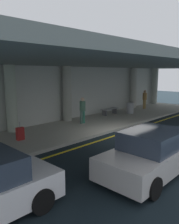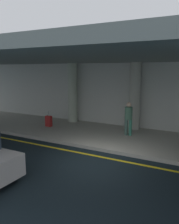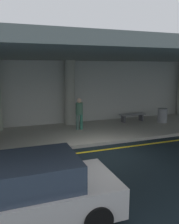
{
  "view_description": "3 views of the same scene",
  "coord_description": "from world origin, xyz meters",
  "px_view_note": "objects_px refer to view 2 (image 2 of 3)",
  "views": [
    {
      "loc": [
        -9.92,
        -6.84,
        3.4
      ],
      "look_at": [
        -0.92,
        1.82,
        1.22
      ],
      "focal_mm": 36.49,
      "sensor_mm": 36.0,
      "label": 1
    },
    {
      "loc": [
        3.64,
        -7.29,
        3.4
      ],
      "look_at": [
        -1.52,
        2.4,
        1.37
      ],
      "focal_mm": 36.55,
      "sensor_mm": 36.0,
      "label": 2
    },
    {
      "loc": [
        -3.55,
        -8.14,
        3.4
      ],
      "look_at": [
        0.41,
        2.67,
        1.22
      ],
      "focal_mm": 37.63,
      "sensor_mm": 36.0,
      "label": 3
    }
  ],
  "objects_px": {
    "support_column_left_mid": "(135,96)",
    "traveler_with_luggage": "(129,116)",
    "support_column_far_left": "(73,93)",
    "suitcase_upright_primary": "(49,121)"
  },
  "relations": [
    {
      "from": "support_column_far_left",
      "to": "traveler_with_luggage",
      "type": "distance_m",
      "value": 4.42
    },
    {
      "from": "support_column_far_left",
      "to": "support_column_left_mid",
      "type": "relative_size",
      "value": 1.0
    },
    {
      "from": "support_column_far_left",
      "to": "support_column_left_mid",
      "type": "xyz_separation_m",
      "value": [
        4.0,
        0.0,
        0.0
      ]
    },
    {
      "from": "support_column_left_mid",
      "to": "traveler_with_luggage",
      "type": "distance_m",
      "value": 1.6
    },
    {
      "from": "support_column_left_mid",
      "to": "traveler_with_luggage",
      "type": "bearing_deg",
      "value": -84.73
    },
    {
      "from": "support_column_far_left",
      "to": "traveler_with_luggage",
      "type": "relative_size",
      "value": 2.17
    },
    {
      "from": "support_column_left_mid",
      "to": "traveler_with_luggage",
      "type": "height_order",
      "value": "support_column_left_mid"
    },
    {
      "from": "support_column_left_mid",
      "to": "suitcase_upright_primary",
      "type": "xyz_separation_m",
      "value": [
        -4.55,
        -1.78,
        -1.51
      ]
    },
    {
      "from": "support_column_left_mid",
      "to": "traveler_with_luggage",
      "type": "relative_size",
      "value": 2.17
    },
    {
      "from": "support_column_far_left",
      "to": "suitcase_upright_primary",
      "type": "height_order",
      "value": "support_column_far_left"
    }
  ]
}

